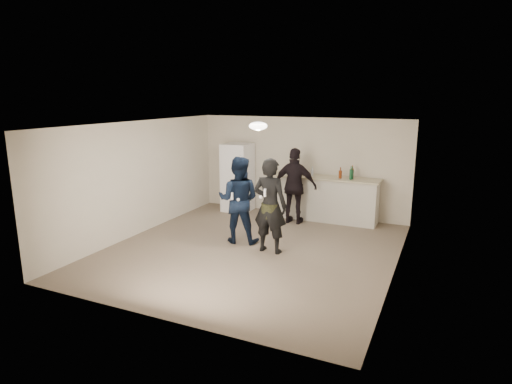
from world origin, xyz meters
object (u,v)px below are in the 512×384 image
at_px(man, 239,200).
at_px(spectator, 295,186).
at_px(shaker, 287,170).
at_px(woman, 270,206).
at_px(fridge, 238,177).
at_px(counter, 324,199).

relative_size(man, spectator, 1.00).
relative_size(shaker, woman, 0.09).
xyz_separation_m(fridge, woman, (1.99, -2.54, 0.04)).
xyz_separation_m(counter, spectator, (-0.57, -0.55, 0.39)).
height_order(fridge, spectator, spectator).
relative_size(fridge, spectator, 0.99).
height_order(man, spectator, spectator).
xyz_separation_m(shaker, man, (-0.19, -2.37, -0.27)).
height_order(counter, spectator, spectator).
bearing_deg(man, spectator, -120.93).
distance_m(man, woman, 0.87).
height_order(shaker, woman, woman).
distance_m(fridge, shaker, 1.39).
bearing_deg(woman, shaker, -74.55).
bearing_deg(man, shaker, -106.46).
bearing_deg(fridge, shaker, 4.56).
bearing_deg(woman, fridge, -49.90).
height_order(counter, shaker, shaker).
bearing_deg(man, counter, -128.70).
relative_size(fridge, shaker, 10.59).
bearing_deg(counter, fridge, -178.29).
distance_m(man, spectator, 1.88).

